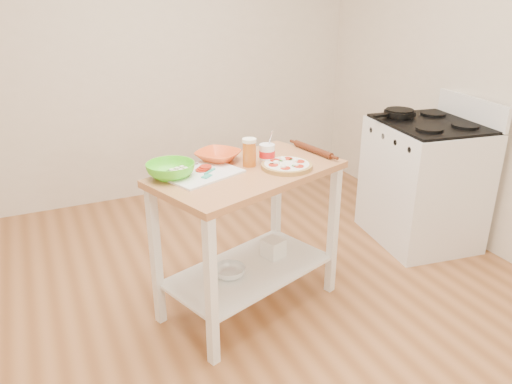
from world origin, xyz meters
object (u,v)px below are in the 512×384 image
Objects in this scene: rolling_pin at (313,150)px; gas_stove at (423,182)px; yogurt_tub at (267,154)px; shelf_bin at (273,248)px; shelf_glass_bowl at (230,272)px; skillet at (399,113)px; green_bowl at (171,170)px; orange_bowl at (218,156)px; beer_pint at (249,152)px; prep_island at (249,212)px; pizza at (286,165)px; knife at (173,171)px; spatula at (208,174)px; cutting_board at (200,173)px.

gas_stove is at bearing 7.73° from rolling_pin.
shelf_bin is (0.05, 0.00, -0.64)m from yogurt_tub.
yogurt_tub is at bearing 19.76° from shelf_glass_bowl.
skillet is 1.41× the size of green_bowl.
green_bowl is at bearing -179.87° from yogurt_tub.
green_bowl reaches higher than orange_bowl.
yogurt_tub reaches higher than beer_pint.
prep_island is 0.36m from yogurt_tub.
pizza is at bearing -65.15° from yogurt_tub.
gas_stove is 5.79× the size of shelf_glass_bowl.
green_bowl is at bearing -166.40° from gas_stove.
pizza is at bearing -14.57° from prep_island.
skillet reaches higher than knife.
yogurt_tub is at bearing 25.97° from prep_island.
spatula reaches higher than shelf_bin.
knife is at bearing -167.72° from gas_stove.
beer_pint reaches higher than rolling_pin.
beer_pint is at bearing -0.61° from green_bowl.
orange_bowl is 0.74× the size of rolling_pin.
gas_stove is at bearing -15.07° from knife.
cutting_board is at bearing -176.89° from yogurt_tub.
green_bowl reaches higher than spatula.
skillet is 2.85× the size of spatula.
orange_bowl reaches higher than spatula.
green_bowl is 1.62× the size of beer_pint.
cutting_board is 0.15m from knife.
beer_pint reaches higher than pizza.
knife is 0.85m from shelf_bin.
pizza is at bearing -33.38° from cutting_board.
cutting_board is (-0.48, 0.11, -0.01)m from pizza.
rolling_pin is (0.59, -0.10, -0.01)m from orange_bowl.
gas_stove reaches higher than yogurt_tub.
beer_pint reaches higher than shelf_glass_bowl.
shelf_bin is at bearing 94.15° from pizza.
beer_pint reaches higher than cutting_board.
beer_pint is 0.68m from shelf_bin.
orange_bowl is at bearing -170.36° from gas_stove.
knife reaches higher than prep_island.
shelf_bin is at bearing 17.18° from shelf_glass_bowl.
knife reaches higher than shelf_bin.
yogurt_tub reaches higher than prep_island.
beer_pint is at bearing -177.53° from shelf_bin.
spatula is 0.50× the size of green_bowl.
green_bowl is (-0.03, -0.05, 0.02)m from knife.
cutting_board is 3.70× the size of spatula.
rolling_pin reaches higher than spatula.
yogurt_tub is at bearing -27.13° from spatula.
yogurt_tub is (0.55, -0.05, 0.04)m from knife.
knife is at bearing 60.44° from green_bowl.
green_bowl is at bearing -155.60° from orange_bowl.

